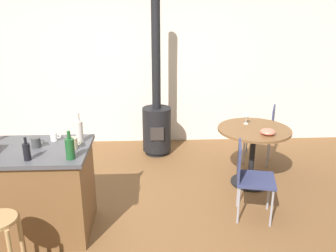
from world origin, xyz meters
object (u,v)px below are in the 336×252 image
(cup_0, at_px, (36,142))
(wine_glass, at_px, (246,116))
(bottle_2, at_px, (70,148))
(serving_bowl, at_px, (268,132))
(kitchen_island, at_px, (21,191))
(wooden_stool, at_px, (0,237))
(dining_table, at_px, (253,142))
(bottle_3, at_px, (27,151))
(bottle_4, at_px, (79,131))
(folding_chair_far, at_px, (249,175))
(cup_2, at_px, (54,137))
(folding_chair_near, at_px, (263,130))
(wood_stove, at_px, (157,119))
(cup_3, at_px, (73,143))

(cup_0, relative_size, wine_glass, 0.87)
(bottle_2, relative_size, serving_bowl, 1.47)
(kitchen_island, bearing_deg, cup_0, 12.16)
(wooden_stool, height_order, wine_glass, wine_glass)
(dining_table, distance_m, cup_0, 2.58)
(bottle_3, bearing_deg, bottle_4, 47.63)
(bottle_4, distance_m, wine_glass, 2.17)
(bottle_3, xyz_separation_m, wine_glass, (2.33, 1.36, -0.13))
(cup_0, bearing_deg, kitchen_island, -167.84)
(folding_chair_far, xyz_separation_m, bottle_3, (-2.15, -0.42, 0.50))
(cup_0, height_order, cup_2, cup_0)
(bottle_2, distance_m, serving_bowl, 2.32)
(folding_chair_near, relative_size, wood_stove, 0.36)
(bottle_3, height_order, cup_2, bottle_3)
(kitchen_island, xyz_separation_m, wooden_stool, (0.08, -0.73, -0.01))
(cup_3, bearing_deg, serving_bowl, 18.08)
(serving_bowl, bearing_deg, bottle_4, -166.02)
(dining_table, xyz_separation_m, bottle_3, (-2.39, -1.17, 0.42))
(kitchen_island, height_order, bottle_3, bottle_3)
(dining_table, bearing_deg, serving_bowl, -66.99)
(dining_table, bearing_deg, kitchen_island, -160.71)
(wood_stove, bearing_deg, bottle_3, -118.00)
(cup_3, relative_size, serving_bowl, 0.68)
(wine_glass, bearing_deg, bottle_2, -145.38)
(wooden_stool, height_order, cup_0, cup_0)
(bottle_3, height_order, cup_3, bottle_3)
(cup_2, xyz_separation_m, cup_3, (0.24, -0.22, 0.01))
(bottle_4, height_order, cup_3, bottle_4)
(dining_table, bearing_deg, bottle_4, -159.57)
(folding_chair_far, relative_size, wine_glass, 5.91)
(bottle_4, relative_size, cup_0, 2.46)
(wood_stove, height_order, bottle_3, wood_stove)
(kitchen_island, height_order, folding_chair_far, kitchen_island)
(bottle_4, bearing_deg, bottle_3, -132.37)
(wooden_stool, distance_m, cup_2, 1.10)
(wooden_stool, xyz_separation_m, folding_chair_far, (2.28, 0.90, 0.05))
(bottle_2, bearing_deg, wooden_stool, -136.49)
(cup_0, distance_m, serving_bowl, 2.59)
(kitchen_island, bearing_deg, bottle_4, 15.33)
(dining_table, distance_m, bottle_2, 2.36)
(bottle_3, relative_size, bottle_4, 0.70)
(folding_chair_near, bearing_deg, dining_table, -117.24)
(wooden_stool, bearing_deg, wood_stove, 64.07)
(cup_2, bearing_deg, dining_table, 17.03)
(cup_0, bearing_deg, folding_chair_far, 3.28)
(folding_chair_near, height_order, bottle_3, bottle_3)
(bottle_2, bearing_deg, folding_chair_far, 13.22)
(folding_chair_far, bearing_deg, cup_0, -176.72)
(cup_2, bearing_deg, bottle_4, -10.82)
(serving_bowl, bearing_deg, wood_stove, 135.34)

